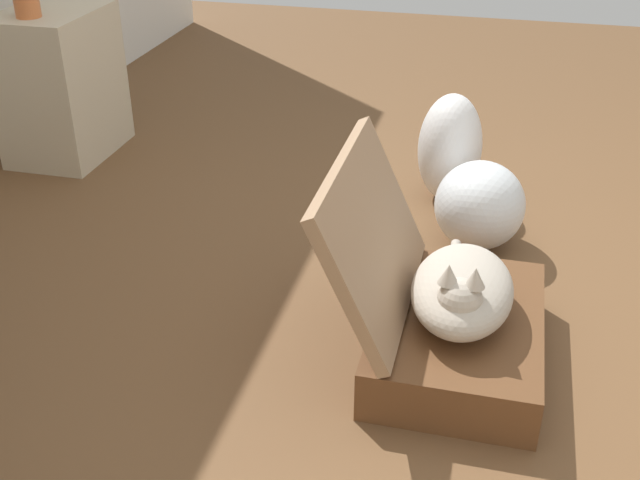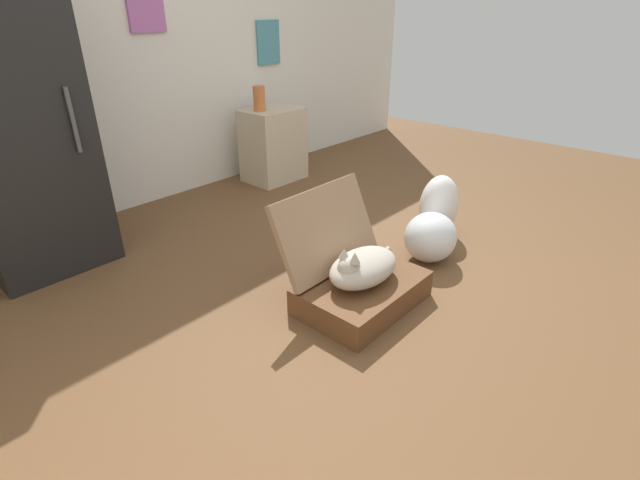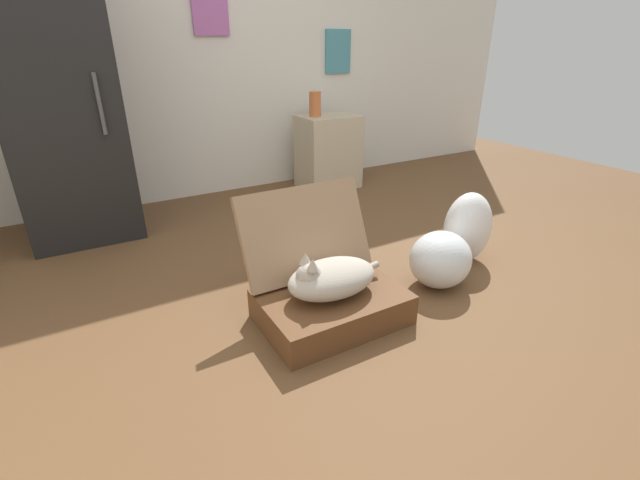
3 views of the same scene
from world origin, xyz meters
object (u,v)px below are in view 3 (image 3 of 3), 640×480
at_px(refrigerator, 62,113).
at_px(plastic_bag_white, 440,260).
at_px(cat, 330,278).
at_px(vase_tall, 315,104).
at_px(suitcase_base, 332,307).
at_px(plastic_bag_clear, 468,228).
at_px(side_table, 328,152).

bearing_deg(refrigerator, plastic_bag_white, -48.36).
relative_size(cat, vase_tall, 2.53).
relative_size(suitcase_base, vase_tall, 3.27).
xyz_separation_m(suitcase_base, cat, (-0.01, 0.00, 0.16)).
distance_m(suitcase_base, cat, 0.16).
bearing_deg(cat, suitcase_base, -2.17).
relative_size(plastic_bag_clear, vase_tall, 2.11).
distance_m(suitcase_base, vase_tall, 2.20).
xyz_separation_m(cat, refrigerator, (-0.91, 1.80, 0.58)).
bearing_deg(plastic_bag_white, plastic_bag_clear, 22.38).
bearing_deg(suitcase_base, plastic_bag_clear, 7.52).
distance_m(plastic_bag_clear, side_table, 1.72).
distance_m(suitcase_base, plastic_bag_clear, 1.06).
xyz_separation_m(refrigerator, side_table, (2.02, 0.05, -0.50)).
bearing_deg(side_table, plastic_bag_white, -102.42).
relative_size(plastic_bag_clear, side_table, 0.68).
distance_m(cat, refrigerator, 2.10).
distance_m(refrigerator, vase_tall, 1.89).
bearing_deg(suitcase_base, cat, 177.83).
bearing_deg(cat, plastic_bag_clear, 7.43).
xyz_separation_m(cat, side_table, (1.10, 1.85, 0.08)).
bearing_deg(side_table, suitcase_base, -120.63).
height_order(suitcase_base, cat, cat).
xyz_separation_m(plastic_bag_clear, vase_tall, (-0.07, 1.72, 0.53)).
relative_size(suitcase_base, plastic_bag_clear, 1.55).
xyz_separation_m(plastic_bag_clear, refrigerator, (-1.96, 1.66, 0.60)).
distance_m(suitcase_base, side_table, 2.16).
xyz_separation_m(suitcase_base, side_table, (1.09, 1.85, 0.25)).
relative_size(side_table, vase_tall, 3.13).
relative_size(cat, side_table, 0.81).
bearing_deg(plastic_bag_clear, refrigerator, 139.73).
height_order(suitcase_base, vase_tall, vase_tall).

